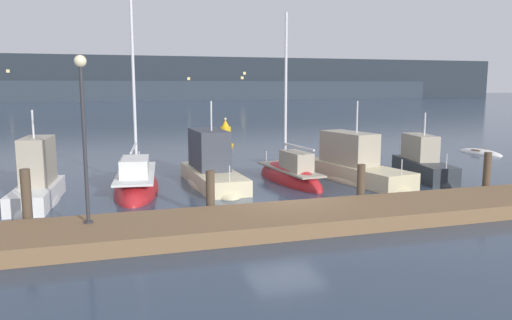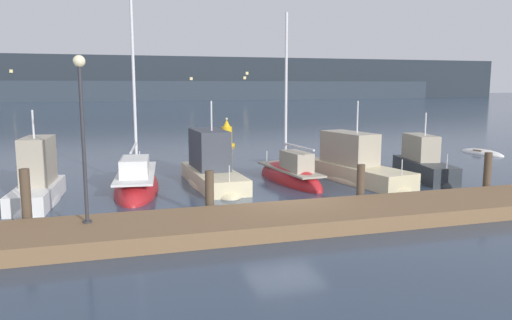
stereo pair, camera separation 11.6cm
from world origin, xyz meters
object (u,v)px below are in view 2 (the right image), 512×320
Objects in this scene: motorboat_berth_1 at (38,192)px; motorboat_berth_5 at (356,172)px; motorboat_berth_6 at (423,171)px; sailboat_berth_4 at (290,179)px; motorboat_berth_3 at (212,174)px; sailboat_berth_2 at (137,186)px; rowboat_adrift at (482,154)px; dock_lamppost at (82,114)px; channel_buoy at (227,135)px.

motorboat_berth_5 is at bearing 1.97° from motorboat_berth_1.
motorboat_berth_6 is (3.22, -0.36, -0.05)m from motorboat_berth_5.
sailboat_berth_4 is 2.93m from motorboat_berth_5.
motorboat_berth_3 is at bearing 172.52° from sailboat_berth_4.
motorboat_berth_5 is 3.24m from motorboat_berth_6.
motorboat_berth_3 reaches higher than motorboat_berth_5.
sailboat_berth_2 is at bearing 19.38° from motorboat_berth_1.
motorboat_berth_1 is 12.91m from motorboat_berth_5.
sailboat_berth_2 is 2.11× the size of motorboat_berth_6.
rowboat_adrift is (21.00, 4.81, -0.14)m from sailboat_berth_2.
motorboat_berth_5 is (2.85, -0.62, 0.28)m from sailboat_berth_4.
dock_lamppost is 1.40× the size of rowboat_adrift.
dock_lamppost is at bearing -160.51° from motorboat_berth_6.
motorboat_berth_3 is 6.32m from motorboat_berth_5.
motorboat_berth_3 is 0.94× the size of motorboat_berth_5.
channel_buoy is at bearing 149.32° from rowboat_adrift.
motorboat_berth_5 is 3.34× the size of channel_buoy.
sailboat_berth_2 is 6.53m from sailboat_berth_4.
rowboat_adrift is at bearing -30.68° from channel_buoy.
motorboat_berth_3 is 9.55m from motorboat_berth_6.
motorboat_berth_6 is 1.53× the size of rowboat_adrift.
rowboat_adrift is at bearing 19.05° from sailboat_berth_4.
motorboat_berth_5 is 12.91m from rowboat_adrift.
dock_lamppost is at bearing -154.09° from rowboat_adrift.
motorboat_berth_6 is at bearing -68.31° from channel_buoy.
motorboat_berth_1 is at bearing -167.32° from motorboat_berth_3.
sailboat_berth_4 is (3.38, -0.44, -0.31)m from motorboat_berth_3.
motorboat_berth_3 reaches higher than rowboat_adrift.
motorboat_berth_6 is 1.09× the size of dock_lamppost.
sailboat_berth_2 reaches higher than sailboat_berth_4.
motorboat_berth_3 is at bearing -106.14° from channel_buoy.
sailboat_berth_2 is at bearing 174.77° from motorboat_berth_6.
dock_lamppost is at bearing -153.94° from motorboat_berth_5.
motorboat_berth_3 is at bearing 12.68° from motorboat_berth_1.
motorboat_berth_6 is 15.45m from dock_lamppost.
motorboat_berth_1 is at bearing -178.03° from motorboat_berth_5.
sailboat_berth_2 is 1.59× the size of motorboat_berth_5.
dock_lamppost is at bearing -143.73° from sailboat_berth_4.
rowboat_adrift is at bearing 25.91° from dock_lamppost.
motorboat_berth_1 is 0.72× the size of motorboat_berth_5.
motorboat_berth_3 is at bearing 53.25° from dock_lamppost.
dock_lamppost is 25.45m from rowboat_adrift.
motorboat_berth_1 is 0.76× the size of motorboat_berth_3.
motorboat_berth_3 is at bearing 170.35° from motorboat_berth_5.
rowboat_adrift is (17.85, 4.55, -0.44)m from motorboat_berth_3.
channel_buoy is at bearing 54.17° from motorboat_berth_1.
rowboat_adrift is (14.47, 5.00, -0.13)m from sailboat_berth_4.
dock_lamppost is (-1.68, -6.20, 3.29)m from sailboat_berth_2.
motorboat_berth_3 is 3.42m from sailboat_berth_4.
rowboat_adrift is at bearing 25.78° from motorboat_berth_5.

